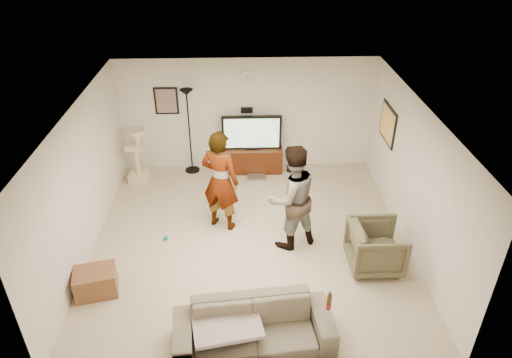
{
  "coord_description": "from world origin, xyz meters",
  "views": [
    {
      "loc": [
        -0.13,
        -6.57,
        5.2
      ],
      "look_at": [
        0.11,
        0.2,
        1.15
      ],
      "focal_mm": 32.46,
      "sensor_mm": 36.0,
      "label": 1
    }
  ],
  "objects_px": {
    "cat_tree": "(136,155)",
    "person_left": "(220,181)",
    "armchair": "(376,247)",
    "tv_stand": "(252,159)",
    "tv": "(252,132)",
    "side_table": "(96,282)",
    "beer_bottle": "(329,302)",
    "person_right": "(291,198)",
    "sofa": "(254,327)",
    "floor_lamp": "(190,132)"
  },
  "relations": [
    {
      "from": "tv",
      "to": "beer_bottle",
      "type": "xyz_separation_m",
      "value": [
        0.87,
        -4.78,
        -0.19
      ]
    },
    {
      "from": "side_table",
      "to": "armchair",
      "type": "bearing_deg",
      "value": 5.84
    },
    {
      "from": "tv",
      "to": "sofa",
      "type": "bearing_deg",
      "value": -91.31
    },
    {
      "from": "tv",
      "to": "armchair",
      "type": "relative_size",
      "value": 1.49
    },
    {
      "from": "person_right",
      "to": "sofa",
      "type": "height_order",
      "value": "person_right"
    },
    {
      "from": "sofa",
      "to": "beer_bottle",
      "type": "relative_size",
      "value": 8.55
    },
    {
      "from": "cat_tree",
      "to": "person_right",
      "type": "xyz_separation_m",
      "value": [
        3.04,
        -2.26,
        0.34
      ]
    },
    {
      "from": "floor_lamp",
      "to": "side_table",
      "type": "xyz_separation_m",
      "value": [
        -1.16,
        -3.77,
        -0.75
      ]
    },
    {
      "from": "cat_tree",
      "to": "sofa",
      "type": "relative_size",
      "value": 0.58
    },
    {
      "from": "tv_stand",
      "to": "sofa",
      "type": "xyz_separation_m",
      "value": [
        -0.11,
        -4.78,
        0.03
      ]
    },
    {
      "from": "tv_stand",
      "to": "floor_lamp",
      "type": "distance_m",
      "value": 1.5
    },
    {
      "from": "tv",
      "to": "side_table",
      "type": "height_order",
      "value": "tv"
    },
    {
      "from": "tv_stand",
      "to": "beer_bottle",
      "type": "height_order",
      "value": "beer_bottle"
    },
    {
      "from": "person_right",
      "to": "armchair",
      "type": "xyz_separation_m",
      "value": [
        1.34,
        -0.65,
        -0.56
      ]
    },
    {
      "from": "armchair",
      "to": "person_right",
      "type": "bearing_deg",
      "value": 63.84
    },
    {
      "from": "person_left",
      "to": "armchair",
      "type": "xyz_separation_m",
      "value": [
        2.54,
        -1.23,
        -0.57
      ]
    },
    {
      "from": "side_table",
      "to": "beer_bottle",
      "type": "bearing_deg",
      "value": -17.48
    },
    {
      "from": "person_left",
      "to": "beer_bottle",
      "type": "xyz_separation_m",
      "value": [
        1.49,
        -2.74,
        -0.21
      ]
    },
    {
      "from": "tv_stand",
      "to": "tv",
      "type": "relative_size",
      "value": 1.04
    },
    {
      "from": "armchair",
      "to": "floor_lamp",
      "type": "bearing_deg",
      "value": 44.46
    },
    {
      "from": "person_left",
      "to": "beer_bottle",
      "type": "bearing_deg",
      "value": 143.18
    },
    {
      "from": "person_left",
      "to": "sofa",
      "type": "bearing_deg",
      "value": 125.12
    },
    {
      "from": "person_left",
      "to": "beer_bottle",
      "type": "relative_size",
      "value": 7.71
    },
    {
      "from": "person_left",
      "to": "side_table",
      "type": "xyz_separation_m",
      "value": [
        -1.88,
        -1.68,
        -0.76
      ]
    },
    {
      "from": "floor_lamp",
      "to": "beer_bottle",
      "type": "relative_size",
      "value": 7.63
    },
    {
      "from": "side_table",
      "to": "person_right",
      "type": "bearing_deg",
      "value": 19.68
    },
    {
      "from": "cat_tree",
      "to": "person_left",
      "type": "relative_size",
      "value": 0.64
    },
    {
      "from": "floor_lamp",
      "to": "armchair",
      "type": "distance_m",
      "value": 4.69
    },
    {
      "from": "floor_lamp",
      "to": "armchair",
      "type": "bearing_deg",
      "value": -45.39
    },
    {
      "from": "person_left",
      "to": "sofa",
      "type": "xyz_separation_m",
      "value": [
        0.5,
        -2.74,
        -0.65
      ]
    },
    {
      "from": "tv_stand",
      "to": "armchair",
      "type": "relative_size",
      "value": 1.55
    },
    {
      "from": "floor_lamp",
      "to": "person_right",
      "type": "height_order",
      "value": "same"
    },
    {
      "from": "sofa",
      "to": "floor_lamp",
      "type": "bearing_deg",
      "value": 98.54
    },
    {
      "from": "beer_bottle",
      "to": "tv",
      "type": "bearing_deg",
      "value": 100.35
    },
    {
      "from": "tv_stand",
      "to": "armchair",
      "type": "xyz_separation_m",
      "value": [
        1.93,
        -3.27,
        0.11
      ]
    },
    {
      "from": "cat_tree",
      "to": "sofa",
      "type": "height_order",
      "value": "cat_tree"
    },
    {
      "from": "beer_bottle",
      "to": "person_right",
      "type": "bearing_deg",
      "value": 97.41
    },
    {
      "from": "person_left",
      "to": "beer_bottle",
      "type": "distance_m",
      "value": 3.13
    },
    {
      "from": "tv",
      "to": "person_left",
      "type": "bearing_deg",
      "value": -106.7
    },
    {
      "from": "person_right",
      "to": "beer_bottle",
      "type": "distance_m",
      "value": 2.2
    },
    {
      "from": "person_left",
      "to": "armchair",
      "type": "height_order",
      "value": "person_left"
    },
    {
      "from": "cat_tree",
      "to": "side_table",
      "type": "xyz_separation_m",
      "value": [
        -0.05,
        -3.37,
        -0.41
      ]
    },
    {
      "from": "tv_stand",
      "to": "sofa",
      "type": "distance_m",
      "value": 4.79
    },
    {
      "from": "cat_tree",
      "to": "beer_bottle",
      "type": "xyz_separation_m",
      "value": [
        3.33,
        -4.43,
        0.13
      ]
    },
    {
      "from": "person_left",
      "to": "beer_bottle",
      "type": "height_order",
      "value": "person_left"
    },
    {
      "from": "tv_stand",
      "to": "armchair",
      "type": "distance_m",
      "value": 3.8
    },
    {
      "from": "cat_tree",
      "to": "person_right",
      "type": "bearing_deg",
      "value": -36.59
    },
    {
      "from": "person_right",
      "to": "armchair",
      "type": "height_order",
      "value": "person_right"
    },
    {
      "from": "tv",
      "to": "person_right",
      "type": "relative_size",
      "value": 0.67
    },
    {
      "from": "person_right",
      "to": "beer_bottle",
      "type": "xyz_separation_m",
      "value": [
        0.28,
        -2.17,
        -0.2
      ]
    }
  ]
}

